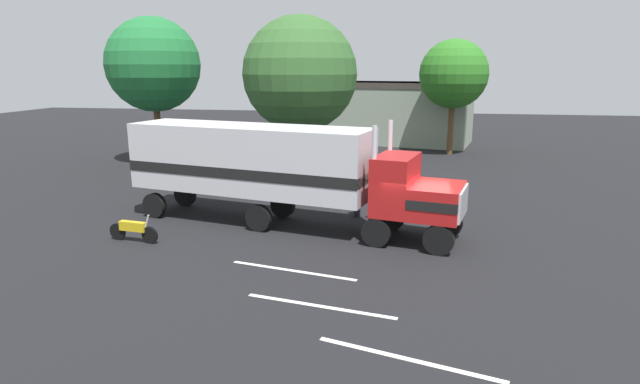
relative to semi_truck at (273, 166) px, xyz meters
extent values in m
plane|color=black|center=(5.89, -1.49, -2.52)|extent=(120.00, 120.00, 0.00)
cube|color=silver|center=(1.97, -4.99, -2.52)|extent=(4.34, 1.03, 0.01)
cube|color=silver|center=(3.30, -7.40, -2.52)|extent=(4.36, 0.92, 0.01)
cube|color=silver|center=(5.75, -9.72, -2.52)|extent=(4.29, 1.30, 0.01)
cube|color=#B21919|center=(6.68, -1.47, -0.82)|extent=(2.29, 2.83, 1.20)
cube|color=#B21919|center=(5.11, -1.13, -0.32)|extent=(1.90, 2.74, 2.20)
cube|color=silver|center=(7.59, -1.68, -0.82)|extent=(0.53, 2.07, 1.08)
cube|color=black|center=(6.68, -1.47, -0.76)|extent=(2.30, 2.87, 0.36)
cylinder|color=silver|center=(4.81, 0.06, 0.28)|extent=(0.18, 0.18, 3.40)
cylinder|color=silver|center=(4.34, -2.09, 0.28)|extent=(0.18, 0.18, 3.40)
cube|color=silver|center=(-1.09, 0.23, 0.23)|extent=(10.81, 4.79, 2.80)
cube|color=black|center=(-1.09, 0.23, -0.19)|extent=(10.82, 4.83, 0.44)
cylinder|color=silver|center=(5.80, 0.05, -1.57)|extent=(1.41, 0.90, 0.64)
cylinder|color=black|center=(7.21, -0.46, -1.97)|extent=(1.14, 0.53, 1.10)
cylinder|color=black|center=(6.73, -2.61, -1.97)|extent=(1.14, 0.53, 1.10)
cylinder|color=black|center=(4.96, 0.03, -1.97)|extent=(1.14, 0.53, 1.10)
cylinder|color=black|center=(4.49, -2.12, -1.97)|extent=(1.14, 0.53, 1.10)
cylinder|color=black|center=(0.12, 1.09, -1.97)|extent=(1.14, 0.53, 1.10)
cylinder|color=black|center=(-0.35, -1.06, -1.97)|extent=(1.14, 0.53, 1.10)
cylinder|color=black|center=(-5.00, 2.22, -1.97)|extent=(1.14, 0.53, 1.10)
cylinder|color=black|center=(-5.48, 0.07, -1.97)|extent=(1.14, 0.53, 1.10)
cylinder|color=#2D3347|center=(3.44, 1.70, -2.11)|extent=(0.18, 0.18, 0.82)
cylinder|color=#2D3347|center=(3.30, 1.75, -2.11)|extent=(0.18, 0.18, 0.82)
cylinder|color=#333338|center=(3.37, 1.73, -1.41)|extent=(0.34, 0.34, 0.58)
sphere|color=tan|center=(3.37, 1.73, -1.01)|extent=(0.23, 0.23, 0.23)
cube|color=black|center=(3.43, 1.92, -1.39)|extent=(0.30, 0.23, 0.36)
cube|color=#234C8C|center=(-7.26, 9.21, -1.85)|extent=(4.52, 2.12, 0.70)
cube|color=#1E232D|center=(-7.06, 9.19, -1.23)|extent=(2.22, 1.81, 0.55)
cylinder|color=black|center=(-8.82, 8.54, -2.20)|extent=(0.65, 0.27, 0.64)
cylinder|color=black|center=(-8.70, 10.10, -2.20)|extent=(0.65, 0.27, 0.64)
cylinder|color=black|center=(-5.83, 8.32, -2.20)|extent=(0.65, 0.27, 0.64)
cylinder|color=black|center=(-5.71, 9.87, -2.20)|extent=(0.65, 0.27, 0.64)
cylinder|color=black|center=(-3.98, -3.25, -2.19)|extent=(0.67, 0.19, 0.66)
cylinder|color=black|center=(-5.41, -3.06, -2.19)|extent=(0.67, 0.19, 0.66)
cube|color=gold|center=(-4.70, -3.16, -1.91)|extent=(1.12, 0.38, 0.36)
cylinder|color=silver|center=(-4.08, -3.24, -1.74)|extent=(0.29, 0.11, 0.69)
cylinder|color=brown|center=(-11.84, 13.20, -0.28)|extent=(0.44, 0.44, 4.48)
sphere|color=#1F6E34|center=(-11.84, 13.20, 4.18)|extent=(6.36, 6.36, 6.36)
cylinder|color=brown|center=(-1.04, 10.41, -0.66)|extent=(0.44, 0.44, 3.73)
sphere|color=#33602C|center=(-1.04, 10.41, 3.61)|extent=(6.85, 6.85, 6.85)
cylinder|color=brown|center=(8.58, 20.19, -0.39)|extent=(0.44, 0.44, 4.26)
sphere|color=#2C7421|center=(8.58, 20.19, 3.53)|extent=(5.11, 5.11, 5.11)
cube|color=gray|center=(3.46, 26.36, 0.12)|extent=(15.21, 8.92, 5.29)
cube|color=#3F3833|center=(3.46, 26.36, 2.52)|extent=(15.32, 9.04, 0.50)
camera|label=1|loc=(5.61, -20.52, 3.96)|focal=29.08mm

